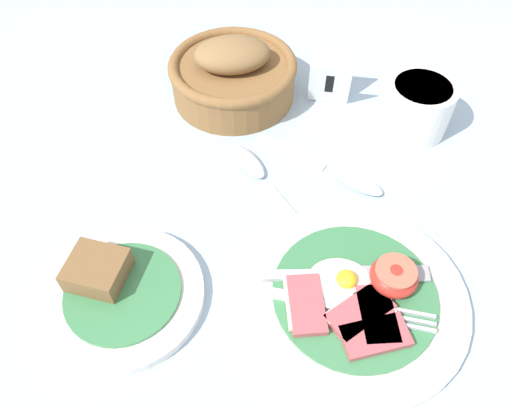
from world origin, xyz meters
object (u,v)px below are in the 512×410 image
at_px(bread_basket, 233,74).
at_px(teaspoon_near_cup, 340,174).
at_px(breakfast_plate, 356,296).
at_px(teaspoon_by_saucer, 259,175).
at_px(number_card, 330,80).
at_px(sugar_cup, 417,106).
at_px(bread_plate, 119,291).

height_order(bread_basket, teaspoon_near_cup, bread_basket).
distance_m(breakfast_plate, teaspoon_by_saucer, 0.21).
bearing_deg(number_card, teaspoon_by_saucer, -114.50).
bearing_deg(teaspoon_near_cup, teaspoon_by_saucer, -144.07).
bearing_deg(sugar_cup, teaspoon_near_cup, -130.60).
bearing_deg(breakfast_plate, sugar_cup, 76.65).
height_order(bread_plate, number_card, number_card).
height_order(sugar_cup, bread_basket, bread_basket).
distance_m(breakfast_plate, sugar_cup, 0.31).
bearing_deg(teaspoon_near_cup, sugar_cup, 75.53).
xyz_separation_m(breakfast_plate, teaspoon_near_cup, (-0.03, 0.18, -0.01)).
bearing_deg(bread_basket, bread_plate, -99.22).
bearing_deg(bread_basket, teaspoon_near_cup, -40.10).
bearing_deg(breakfast_plate, bread_plate, -172.25).
height_order(teaspoon_by_saucer, teaspoon_near_cup, same).
xyz_separation_m(bread_basket, teaspoon_near_cup, (0.17, -0.14, -0.03)).
xyz_separation_m(sugar_cup, teaspoon_near_cup, (-0.10, -0.11, -0.03)).
distance_m(sugar_cup, number_card, 0.13).
bearing_deg(teaspoon_near_cup, bread_plate, -110.32).
distance_m(bread_plate, bread_basket, 0.37).
relative_size(number_card, teaspoon_by_saucer, 0.47).
bearing_deg(teaspoon_by_saucer, bread_plate, 106.82).
height_order(number_card, teaspoon_by_saucer, number_card).
bearing_deg(bread_plate, bread_basket, 80.78).
bearing_deg(breakfast_plate, bread_basket, 121.19).
bearing_deg(bread_basket, sugar_cup, -6.35).
bearing_deg(teaspoon_by_saucer, bread_basket, -19.38).
xyz_separation_m(sugar_cup, number_card, (-0.12, 0.04, -0.00)).
height_order(number_card, teaspoon_near_cup, number_card).
xyz_separation_m(bread_plate, bread_basket, (0.06, 0.36, 0.03)).
xyz_separation_m(bread_basket, number_card, (0.14, 0.01, -0.00)).
distance_m(breakfast_plate, teaspoon_near_cup, 0.18).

